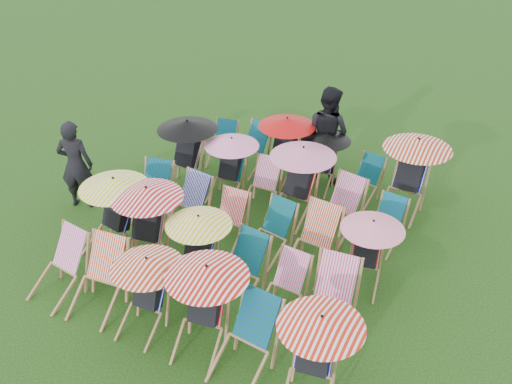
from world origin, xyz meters
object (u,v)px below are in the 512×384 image
at_px(deckchair_0, 58,267).
at_px(person_rear, 327,133).
at_px(deckchair_5, 314,357).
at_px(deckchair_29, 409,174).
at_px(person_left, 76,165).

bearing_deg(deckchair_0, person_rear, 74.06).
distance_m(deckchair_5, deckchair_29, 4.63).
relative_size(deckchair_5, deckchair_29, 0.87).
distance_m(person_left, person_rear, 4.84).
bearing_deg(person_left, person_rear, -162.25).
xyz_separation_m(deckchair_5, person_rear, (-1.85, 5.14, 0.30)).
height_order(deckchair_0, deckchair_29, deckchair_29).
distance_m(deckchair_0, deckchair_29, 6.19).
relative_size(deckchair_0, deckchair_29, 0.68).
bearing_deg(deckchair_29, person_rear, 166.72).
xyz_separation_m(deckchair_29, person_left, (-5.47, -2.64, 0.10)).
relative_size(deckchair_0, deckchair_5, 0.78).
height_order(deckchair_29, person_rear, person_rear).
xyz_separation_m(deckchair_0, deckchair_5, (4.14, 0.02, 0.18)).
height_order(person_left, person_rear, person_rear).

